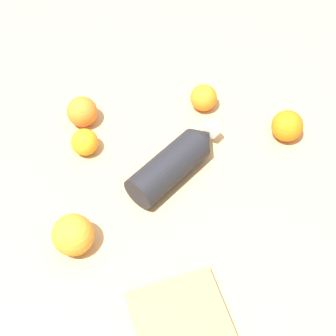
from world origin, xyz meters
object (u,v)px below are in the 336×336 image
Objects in this scene: orange_3 at (85,142)px; orange_4 at (73,235)px; orange_0 at (287,126)px; orange_1 at (82,112)px; orange_2 at (204,98)px; water_bottle at (175,162)px.

orange_3 is 0.24m from orange_4.
orange_3 is 0.74× the size of orange_4.
orange_3 is (0.17, 0.42, -0.01)m from orange_0.
orange_1 is 0.86× the size of orange_4.
orange_2 is at bearing -108.27° from orange_1.
orange_4 reaches higher than orange_1.
orange_4 is (-0.29, 0.14, 0.01)m from orange_1.
orange_1 is at bearing -25.03° from orange_4.
orange_4 is at bearing 116.42° from orange_2.
orange_0 is at bearing -112.49° from orange_3.
orange_0 is 0.87× the size of orange_4.
water_bottle is 3.97× the size of orange_2.
orange_2 is 1.06× the size of orange_3.
orange_4 reaches higher than orange_2.
orange_0 is 0.45m from orange_3.
orange_4 is at bearing 154.97° from orange_1.
orange_0 and orange_1 have the same top height.
water_bottle is 3.54× the size of orange_0.
orange_1 is (0.26, 0.39, -0.00)m from orange_0.
water_bottle reaches higher than orange_3.
orange_0 is 0.53m from orange_4.
orange_0 is 1.12× the size of orange_2.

